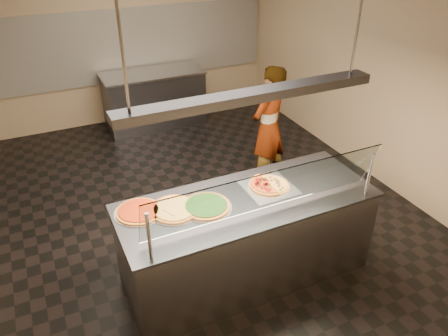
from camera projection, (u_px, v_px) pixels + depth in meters
name	position (u px, v px, depth m)	size (l,w,h in m)	color
ground	(197.00, 203.00, 5.62)	(5.00, 6.00, 0.02)	black
wall_back	(126.00, 33.00, 7.19)	(5.00, 0.02, 3.00)	#A08467
wall_front	(386.00, 264.00, 2.51)	(5.00, 0.02, 3.00)	#A08467
wall_right	(370.00, 63.00, 5.77)	(0.02, 6.00, 3.00)	#A08467
tile_band	(128.00, 45.00, 7.27)	(4.90, 0.02, 1.20)	silver
serving_counter	(246.00, 238.00, 4.30)	(2.44, 0.94, 0.93)	#B7B7BC
sneeze_guard	(268.00, 191.00, 3.64)	(2.20, 0.18, 0.54)	#B7B7BC
perforated_tray	(268.00, 186.00, 4.24)	(0.47, 0.47, 0.01)	silver
half_pizza_pepperoni	(260.00, 186.00, 4.19)	(0.21, 0.39, 0.05)	#94501D
half_pizza_sausage	(277.00, 182.00, 4.26)	(0.20, 0.39, 0.04)	#94501D
pizza_spinach	(206.00, 206.00, 3.95)	(0.46, 0.46, 0.03)	silver
pizza_cheese	(175.00, 209.00, 3.91)	(0.46, 0.46, 0.03)	silver
pizza_tomato	(139.00, 211.00, 3.87)	(0.44, 0.44, 0.03)	silver
pizza_spatula	(176.00, 213.00, 3.83)	(0.24, 0.21, 0.02)	#B7B7BC
prep_table	(154.00, 99.00, 7.46)	(1.67, 0.74, 0.93)	#404046
worker	(269.00, 127.00, 5.67)	(0.60, 0.39, 1.63)	#38363D
heat_lamp_housing	(251.00, 96.00, 3.54)	(2.30, 0.18, 0.08)	#404046
lamp_rod_left	(121.00, 42.00, 2.90)	(0.02, 0.02, 1.01)	#B7B7BC
lamp_rod_right	(359.00, 15.00, 3.63)	(0.02, 0.02, 1.01)	#B7B7BC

